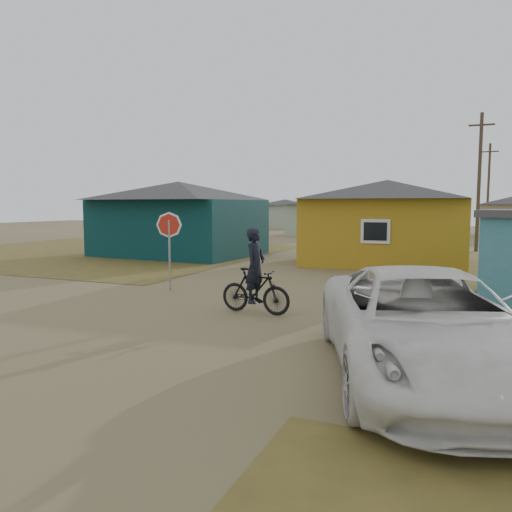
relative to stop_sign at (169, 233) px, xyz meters
The scene contains 11 objects.
ground 4.89m from the stop_sign, 52.88° to the right, with size 120.00×120.00×0.00m, color olive.
grass_nw 14.78m from the stop_sign, 140.19° to the left, with size 20.00×18.00×0.00m, color brown.
house_teal 11.45m from the stop_sign, 120.25° to the left, with size 8.93×7.08×4.00m.
house_yellow 11.63m from the stop_sign, 63.28° to the left, with size 7.72×6.76×3.90m.
house_pale_west 30.57m from the stop_sign, 96.14° to the left, with size 7.04×6.15×3.60m.
house_pale_north 43.86m from the stop_sign, 104.89° to the left, with size 6.28×5.81×3.40m.
utility_pole_near 20.71m from the stop_sign, 63.35° to the left, with size 1.40×0.20×8.00m.
utility_pole_far 35.95m from the stop_sign, 73.43° to the left, with size 1.40×0.20×8.00m.
stop_sign is the anchor object (origin of this frame).
cyclist 4.50m from the stop_sign, 28.03° to the right, with size 1.95×0.72×2.16m.
vehicle 9.84m from the stop_sign, 33.34° to the right, with size 2.84×6.17×1.71m, color white.
Camera 1 is at (6.01, -9.88, 2.74)m, focal length 35.00 mm.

